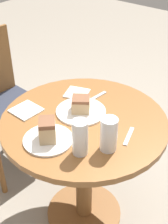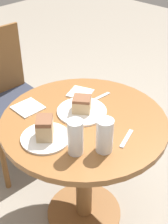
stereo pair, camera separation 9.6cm
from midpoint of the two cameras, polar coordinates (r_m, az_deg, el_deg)
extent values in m
plane|color=gray|center=(1.98, -1.46, -18.03)|extent=(8.00, 8.00, 0.00)
cylinder|color=brown|center=(1.97, -1.47, -17.81)|extent=(0.44, 0.44, 0.03)
cylinder|color=brown|center=(1.72, -1.64, -10.94)|extent=(0.09, 0.09, 0.65)
cylinder|color=brown|center=(1.49, -1.85, -1.78)|extent=(0.80, 0.80, 0.03)
cylinder|color=brown|center=(2.01, -16.48, -9.69)|extent=(0.04, 0.04, 0.43)
cylinder|color=brown|center=(2.18, -7.23, -4.20)|extent=(0.04, 0.04, 0.43)
cylinder|color=brown|center=(2.43, -13.01, -0.38)|extent=(0.04, 0.04, 0.43)
cube|color=#2D3342|center=(2.08, -15.48, 0.27)|extent=(0.49, 0.44, 0.03)
cylinder|color=white|center=(1.53, -2.38, 0.10)|extent=(0.24, 0.24, 0.01)
cylinder|color=white|center=(1.37, -8.60, -5.08)|extent=(0.22, 0.22, 0.01)
cube|color=tan|center=(1.51, -2.41, 1.18)|extent=(0.11, 0.12, 0.06)
cube|color=brown|center=(1.49, -2.45, 2.37)|extent=(0.11, 0.11, 0.01)
cube|color=tan|center=(1.34, -8.76, -3.62)|extent=(0.11, 0.11, 0.08)
cube|color=brown|center=(1.31, -8.95, -1.94)|extent=(0.11, 0.11, 0.02)
cylinder|color=beige|center=(1.26, -2.91, -5.43)|extent=(0.06, 0.06, 0.12)
cylinder|color=white|center=(1.25, -2.94, -4.74)|extent=(0.07, 0.07, 0.16)
cylinder|color=silver|center=(1.29, 2.35, -5.27)|extent=(0.06, 0.06, 0.09)
cylinder|color=white|center=(1.27, 2.38, -4.16)|extent=(0.07, 0.07, 0.15)
cube|color=white|center=(1.57, -12.28, 0.27)|extent=(0.14, 0.14, 0.01)
cube|color=silver|center=(1.63, 0.31, 2.60)|extent=(0.17, 0.03, 0.00)
cube|color=silver|center=(1.38, 6.21, -4.47)|extent=(0.13, 0.06, 0.00)
cube|color=white|center=(1.67, -2.96, 3.41)|extent=(0.15, 0.15, 0.01)
camera|label=1|loc=(0.05, -91.89, -1.32)|focal=50.00mm
camera|label=2|loc=(0.05, 88.11, 1.32)|focal=50.00mm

